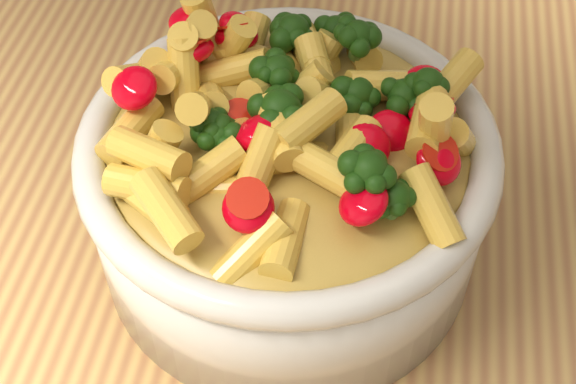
# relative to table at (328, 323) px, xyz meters

# --- Properties ---
(table) EXTENTS (1.20, 0.80, 0.90)m
(table) POSITION_rel_table_xyz_m (0.00, 0.00, 0.00)
(table) COLOR tan
(table) RESTS_ON ground
(serving_bowl) EXTENTS (0.25, 0.25, 0.11)m
(serving_bowl) POSITION_rel_table_xyz_m (-0.03, -0.01, 0.16)
(serving_bowl) COLOR silver
(serving_bowl) RESTS_ON table
(pasta_salad) EXTENTS (0.19, 0.19, 0.04)m
(pasta_salad) POSITION_rel_table_xyz_m (-0.03, -0.01, 0.22)
(pasta_salad) COLOR #FFDD50
(pasta_salad) RESTS_ON serving_bowl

